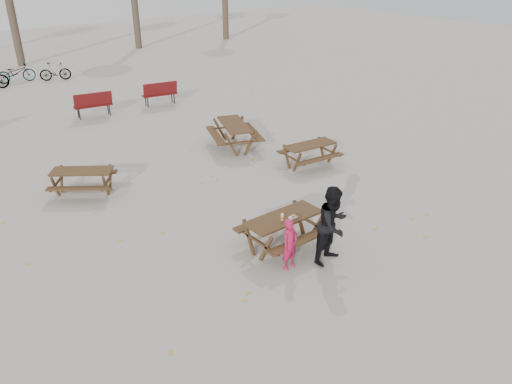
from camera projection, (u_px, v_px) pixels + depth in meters
ground at (283, 246)px, 11.43m from camera, size 80.00×80.00×0.00m
main_picnic_table at (284, 224)px, 11.17m from camera, size 1.80×1.45×0.78m
food_tray at (293, 217)px, 11.02m from camera, size 0.18×0.11×0.03m
bread_roll at (293, 216)px, 11.00m from camera, size 0.14×0.06×0.05m
soda_bottle at (282, 217)px, 10.91m from camera, size 0.07×0.07×0.17m
child at (290, 244)px, 10.43m from camera, size 0.46×0.34×1.15m
adult at (333, 225)px, 10.55m from camera, size 0.96×0.80×1.75m
picnic_table_east at (310, 155)px, 15.58m from camera, size 1.78×1.50×0.71m
picnic_table_north at (83, 182)px, 13.76m from camera, size 2.09×2.01×0.70m
picnic_table_far at (235, 135)px, 16.99m from camera, size 2.18×2.39×0.84m
park_bench_row at (46, 112)px, 19.17m from camera, size 9.82×1.25×1.03m
fallen_leaves at (236, 201)px, 13.47m from camera, size 11.00×11.00×0.01m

